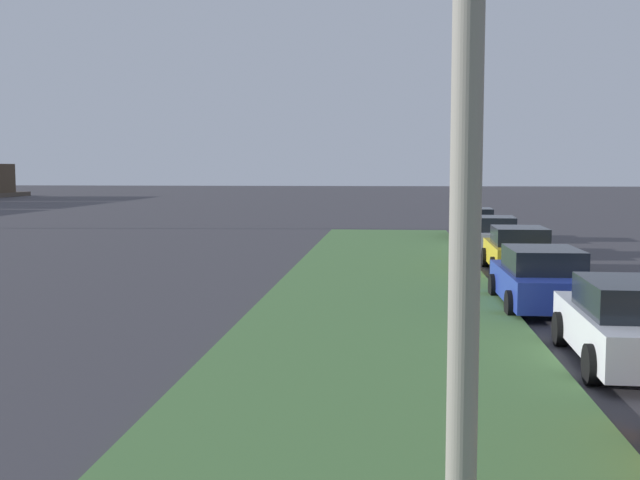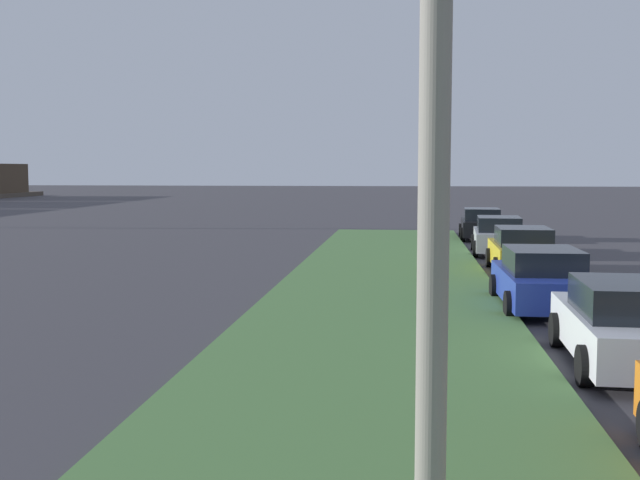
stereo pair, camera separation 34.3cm
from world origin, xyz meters
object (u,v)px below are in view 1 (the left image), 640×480
Objects in this scene: parked_car_white at (631,324)px; parked_car_silver at (493,236)px; parked_car_yellow at (518,250)px; parked_car_black at (474,224)px; parked_car_blue at (541,279)px; streetlight at (518,20)px.

parked_car_white is 17.56m from parked_car_silver.
parked_car_silver is at bearing 1.98° from parked_car_white.
parked_car_black is at bearing 1.73° from parked_car_yellow.
parked_car_white and parked_car_blue have the same top height.
parked_car_yellow is 0.99× the size of parked_car_black.
streetlight is (-12.87, 2.62, 3.67)m from parked_car_blue.
parked_car_white is at bearing -177.11° from parked_car_black.
parked_car_black is at bearing 2.02° from parked_car_white.
parked_car_blue is 0.58× the size of streetlight.
parked_car_silver is at bearing 2.14° from parked_car_yellow.
streetlight reaches higher than parked_car_black.
parked_car_blue is 0.99× the size of parked_car_black.
parked_car_blue is at bearing 176.48° from parked_car_yellow.
streetlight reaches higher than parked_car_white.
parked_car_yellow is 5.53m from parked_car_silver.
parked_car_black is (12.03, 0.17, 0.00)m from parked_car_yellow.
parked_car_silver is (12.22, -0.40, 0.00)m from parked_car_blue.
parked_car_blue is at bearing -178.51° from parked_car_silver.
parked_car_yellow is 20.14m from streetlight.
streetlight is (-7.53, 3.12, 3.67)m from parked_car_white.
parked_car_yellow is (12.03, -0.02, 0.00)m from parked_car_white.
parked_car_yellow is at bearing -9.11° from streetlight.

